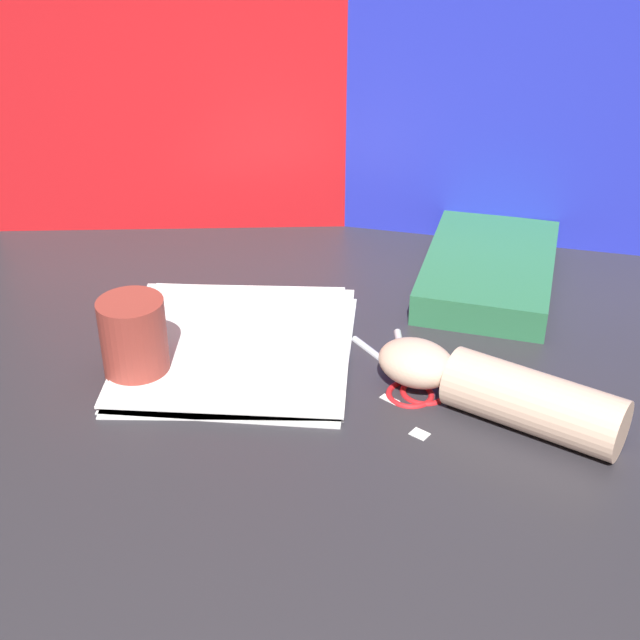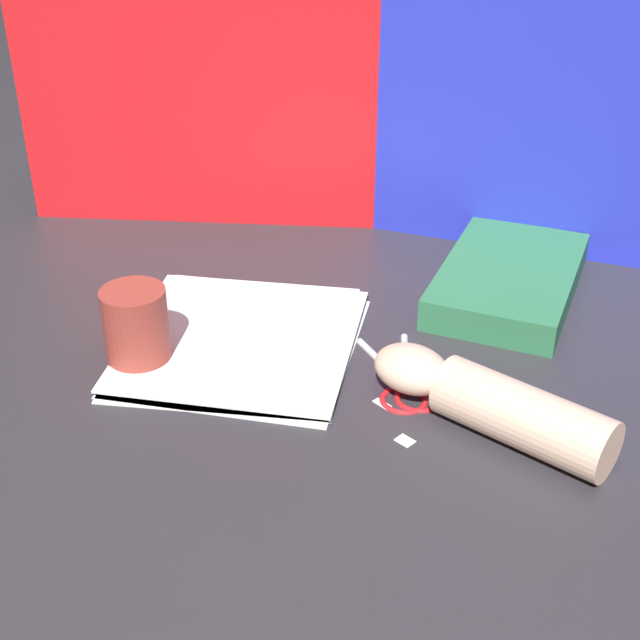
{
  "view_description": "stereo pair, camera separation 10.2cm",
  "coord_description": "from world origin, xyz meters",
  "px_view_note": "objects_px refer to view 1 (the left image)",
  "views": [
    {
      "loc": [
        0.08,
        -0.87,
        0.58
      ],
      "look_at": [
        -0.0,
        0.01,
        0.06
      ],
      "focal_mm": 50.0,
      "sensor_mm": 36.0,
      "label": 1
    },
    {
      "loc": [
        0.18,
        -0.85,
        0.58
      ],
      "look_at": [
        -0.0,
        0.01,
        0.06
      ],
      "focal_mm": 50.0,
      "sensor_mm": 36.0,
      "label": 2
    }
  ],
  "objects_px": {
    "scissors": "(409,379)",
    "mug": "(134,340)",
    "hand_forearm": "(500,391)",
    "paper_stack": "(236,346)",
    "book_closed": "(489,270)"
  },
  "relations": [
    {
      "from": "scissors",
      "to": "hand_forearm",
      "type": "xyz_separation_m",
      "value": [
        0.1,
        -0.06,
        0.03
      ]
    },
    {
      "from": "scissors",
      "to": "hand_forearm",
      "type": "bearing_deg",
      "value": -30.76
    },
    {
      "from": "hand_forearm",
      "to": "mug",
      "type": "distance_m",
      "value": 0.41
    },
    {
      "from": "scissors",
      "to": "paper_stack",
      "type": "bearing_deg",
      "value": 166.3
    },
    {
      "from": "scissors",
      "to": "mug",
      "type": "relative_size",
      "value": 1.69
    },
    {
      "from": "book_closed",
      "to": "scissors",
      "type": "height_order",
      "value": "book_closed"
    },
    {
      "from": "book_closed",
      "to": "scissors",
      "type": "bearing_deg",
      "value": -113.4
    },
    {
      "from": "book_closed",
      "to": "hand_forearm",
      "type": "distance_m",
      "value": 0.31
    },
    {
      "from": "hand_forearm",
      "to": "scissors",
      "type": "bearing_deg",
      "value": 149.24
    },
    {
      "from": "scissors",
      "to": "book_closed",
      "type": "bearing_deg",
      "value": 66.6
    },
    {
      "from": "book_closed",
      "to": "mug",
      "type": "distance_m",
      "value": 0.5
    },
    {
      "from": "book_closed",
      "to": "scissors",
      "type": "distance_m",
      "value": 0.27
    },
    {
      "from": "book_closed",
      "to": "scissors",
      "type": "xyz_separation_m",
      "value": [
        -0.11,
        -0.25,
        -0.02
      ]
    },
    {
      "from": "book_closed",
      "to": "mug",
      "type": "relative_size",
      "value": 3.08
    },
    {
      "from": "paper_stack",
      "to": "book_closed",
      "type": "xyz_separation_m",
      "value": [
        0.32,
        0.2,
        0.02
      ]
    }
  ]
}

